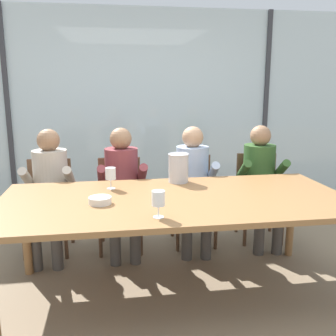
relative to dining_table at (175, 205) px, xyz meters
The scene contains 18 objects.
ground 1.23m from the dining_table, 90.00° to the left, with size 14.00×14.00×0.00m, color #847056.
window_glass_panel 2.62m from the dining_table, 90.00° to the left, with size 7.79×0.03×2.60m, color silver.
window_mullion_left 3.14m from the dining_table, 124.66° to the left, with size 0.06×0.06×2.60m, color #38383D.
window_mullion_right 3.14m from the dining_table, 55.34° to the left, with size 0.06×0.06×2.60m, color #38383D.
hillside_vineyard 6.83m from the dining_table, 90.00° to the left, with size 13.79×2.40×1.61m, color #568942.
dining_table is the anchor object (origin of this frame).
chair_near_curtain 1.51m from the dining_table, 136.03° to the left, with size 0.46×0.46×0.88m.
chair_left_of_center 1.09m from the dining_table, 111.09° to the left, with size 0.45×0.45×0.88m.
chair_center 1.11m from the dining_table, 70.89° to the left, with size 0.45×0.45×0.88m.
chair_right_of_center 1.49m from the dining_table, 43.71° to the left, with size 0.49×0.49×0.88m.
person_beige_jumper 1.35m from the dining_table, 139.88° to the left, with size 0.47×0.62×1.20m.
person_maroon_top 0.94m from the dining_table, 112.60° to the left, with size 0.46×0.61×1.20m.
person_pale_blue_shirt 0.93m from the dining_table, 69.16° to the left, with size 0.49×0.63×1.20m.
person_olive_shirt 1.35m from the dining_table, 40.14° to the left, with size 0.49×0.63×1.20m.
ice_bucket_primary 0.50m from the dining_table, 76.76° to the left, with size 0.18×0.18×0.25m.
tasting_bowl 0.56m from the dining_table, behind, with size 0.16×0.16×0.05m, color silver.
wine_glass_by_left_taster 0.48m from the dining_table, 113.70° to the right, with size 0.08×0.08×0.17m.
wine_glass_near_bucket 0.60m from the dining_table, 145.43° to the left, with size 0.08×0.08×0.17m.
Camera 1 is at (-0.47, -2.67, 1.60)m, focal length 40.54 mm.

